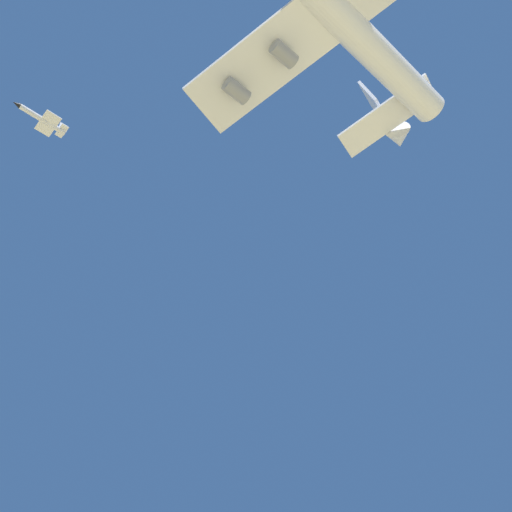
{
  "coord_description": "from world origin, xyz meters",
  "views": [
    {
      "loc": [
        26.54,
        85.07,
        3.14
      ],
      "look_at": [
        1.02,
        29.73,
        57.24
      ],
      "focal_mm": 37.04,
      "sensor_mm": 36.0,
      "label": 1
    }
  ],
  "objects": [
    {
      "name": "chase_jet_left_wing",
      "position": [
        44.8,
        -15.16,
        127.16
      ],
      "size": [
        15.26,
        8.94,
        4.0
      ],
      "rotation": [
        0.0,
        0.0,
        0.3
      ],
      "color": "silver"
    },
    {
      "name": "carrier_jet",
      "position": [
        -2.86,
        52.29,
        101.59
      ],
      "size": [
        69.19,
        55.91,
        23.17
      ],
      "rotation": [
        0.26,
        0.0,
        0.55
      ],
      "color": "white"
    }
  ]
}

